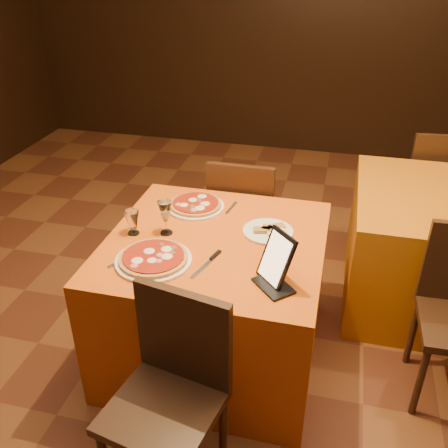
% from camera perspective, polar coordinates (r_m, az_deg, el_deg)
% --- Properties ---
extents(floor, '(6.00, 7.00, 0.01)m').
position_cam_1_polar(floor, '(2.85, -0.24, -17.24)').
color(floor, '#5E2D19').
rests_on(floor, ground).
extents(wall_back, '(6.00, 0.01, 2.80)m').
position_cam_1_polar(wall_back, '(5.45, 9.44, 22.28)').
color(wall_back, black).
rests_on(wall_back, floor).
extents(main_table, '(1.10, 1.10, 0.75)m').
position_cam_1_polar(main_table, '(2.76, -0.92, -8.44)').
color(main_table, '#D2540D').
rests_on(main_table, floor).
extents(side_table, '(1.10, 1.10, 0.75)m').
position_cam_1_polar(side_table, '(3.43, 23.41, -2.74)').
color(side_table, '#B5600B').
rests_on(side_table, floor).
extents(chair_main_near, '(0.56, 0.56, 0.91)m').
position_cam_1_polar(chair_main_near, '(2.13, -7.02, -20.33)').
color(chair_main_near, black).
rests_on(chair_main_near, floor).
extents(chair_main_far, '(0.38, 0.38, 0.91)m').
position_cam_1_polar(chair_main_far, '(3.36, 2.48, 0.78)').
color(chair_main_far, black).
rests_on(chair_main_far, floor).
extents(chair_side_far, '(0.53, 0.53, 0.91)m').
position_cam_1_polar(chair_side_far, '(4.13, 22.29, 4.31)').
color(chair_side_far, black).
rests_on(chair_side_far, floor).
extents(pizza_near, '(0.37, 0.37, 0.03)m').
position_cam_1_polar(pizza_near, '(2.39, -8.06, -3.99)').
color(pizza_near, white).
rests_on(pizza_near, main_table).
extents(pizza_far, '(0.33, 0.33, 0.03)m').
position_cam_1_polar(pizza_far, '(2.84, -3.26, 2.14)').
color(pizza_far, white).
rests_on(pizza_far, main_table).
extents(cutlet_dish, '(0.26, 0.26, 0.03)m').
position_cam_1_polar(cutlet_dish, '(2.61, 5.05, -0.74)').
color(cutlet_dish, white).
rests_on(cutlet_dish, main_table).
extents(wine_glass, '(0.09, 0.09, 0.19)m').
position_cam_1_polar(wine_glass, '(2.57, -6.70, 0.77)').
color(wine_glass, '#C5C170').
rests_on(wine_glass, main_table).
extents(water_glass, '(0.09, 0.09, 0.13)m').
position_cam_1_polar(water_glass, '(2.61, -10.41, 0.17)').
color(water_glass, silver).
rests_on(water_glass, main_table).
extents(tablet, '(0.19, 0.19, 0.23)m').
position_cam_1_polar(tablet, '(2.20, 6.01, -3.90)').
color(tablet, black).
rests_on(tablet, main_table).
extents(knife, '(0.09, 0.24, 0.01)m').
position_cam_1_polar(knife, '(2.35, -2.05, -4.68)').
color(knife, '#AFAFB6').
rests_on(knife, main_table).
extents(fork_near, '(0.09, 0.14, 0.01)m').
position_cam_1_polar(fork_near, '(2.42, -11.61, -4.17)').
color(fork_near, '#B1B2B8').
rests_on(fork_near, main_table).
extents(fork_far, '(0.04, 0.16, 0.01)m').
position_cam_1_polar(fork_far, '(2.84, 0.85, 1.85)').
color(fork_far, silver).
rests_on(fork_far, main_table).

